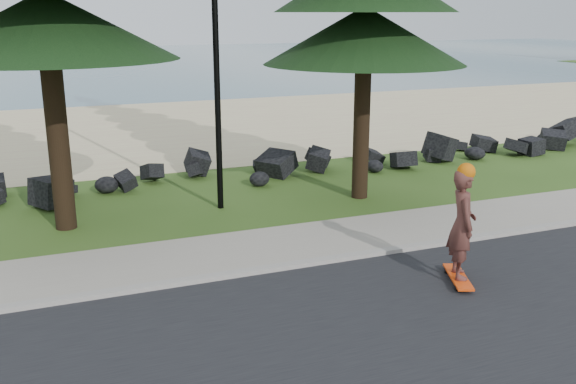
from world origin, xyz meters
The scene contains 9 objects.
ground centered at (0.00, 0.00, 0.00)m, with size 160.00×160.00×0.00m, color #315019.
road centered at (0.00, -4.50, 0.01)m, with size 160.00×7.00×0.02m, color black.
kerb centered at (0.00, -0.90, 0.05)m, with size 160.00×0.20×0.10m, color #9E978F.
sidewalk centered at (0.00, 0.20, 0.04)m, with size 160.00×2.00×0.08m, color gray.
beach_sand centered at (0.00, 14.50, 0.01)m, with size 160.00×15.00×0.01m, color tan.
ocean centered at (0.00, 51.00, 0.00)m, with size 160.00×58.00×0.01m, color #406A7A.
seawall_boulders centered at (0.00, 5.60, 0.00)m, with size 60.00×2.40×1.10m, color black, non-canonical shape.
lamp_post centered at (0.00, 3.20, 4.13)m, with size 0.25×0.14×8.14m.
skateboarder centered at (2.60, -2.54, 1.05)m, with size 0.68×1.15×2.10m.
Camera 1 is at (-3.87, -10.96, 4.50)m, focal length 40.00 mm.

